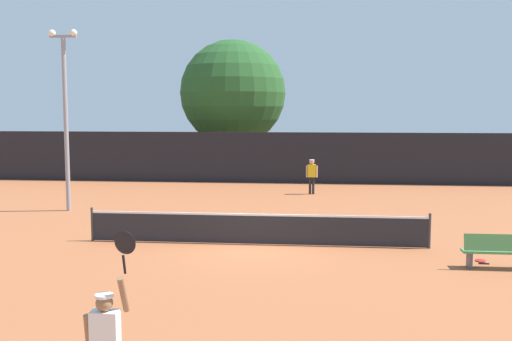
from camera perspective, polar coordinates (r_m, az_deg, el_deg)
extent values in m
plane|color=#9E5633|center=(18.31, 0.01, -7.19)|extent=(120.00, 120.00, 0.00)
cube|color=#232328|center=(18.21, 0.01, -5.74)|extent=(10.48, 0.03, 0.91)
cube|color=white|center=(18.12, 0.01, -4.33)|extent=(10.48, 0.04, 0.06)
cylinder|color=#333338|center=(19.42, -15.63, -5.04)|extent=(0.08, 0.08, 1.07)
cylinder|color=#333338|center=(18.44, 16.51, -5.65)|extent=(0.08, 0.08, 1.07)
cube|color=black|center=(33.12, 2.62, 1.25)|extent=(36.38, 0.12, 2.87)
cube|color=white|center=(8.54, -14.45, -15.03)|extent=(0.38, 0.22, 0.62)
sphere|color=#8C6647|center=(8.40, -14.52, -12.35)|extent=(0.24, 0.24, 0.24)
cylinder|color=white|center=(8.37, -14.54, -11.70)|extent=(0.25, 0.25, 0.04)
cylinder|color=#8C6647|center=(8.64, -15.99, -15.06)|extent=(0.09, 0.18, 0.59)
cylinder|color=#8C6647|center=(8.37, -12.76, -11.65)|extent=(0.09, 0.33, 0.56)
cylinder|color=black|center=(8.32, -12.69, -8.89)|extent=(0.04, 0.11, 0.28)
ellipsoid|color=black|center=(8.30, -12.61, -6.86)|extent=(0.30, 0.13, 0.36)
cube|color=yellow|center=(28.89, 5.44, -0.02)|extent=(0.38, 0.22, 0.62)
sphere|color=tan|center=(28.85, 5.45, 0.82)|extent=(0.24, 0.24, 0.24)
cylinder|color=white|center=(28.84, 5.45, 1.02)|extent=(0.25, 0.25, 0.04)
cylinder|color=black|center=(28.98, 5.27, -1.47)|extent=(0.12, 0.12, 0.84)
cylinder|color=black|center=(28.98, 5.59, -1.47)|extent=(0.12, 0.12, 0.84)
cylinder|color=tan|center=(28.90, 4.97, -0.08)|extent=(0.09, 0.18, 0.59)
cylinder|color=tan|center=(28.89, 5.92, -0.09)|extent=(0.09, 0.16, 0.59)
sphere|color=#CCE033|center=(18.83, 5.58, -6.74)|extent=(0.07, 0.07, 0.07)
cylinder|color=black|center=(17.19, 21.27, -8.42)|extent=(0.28, 0.04, 0.04)
ellipsoid|color=red|center=(17.49, 20.99, -8.17)|extent=(0.28, 0.36, 0.04)
cube|color=#478C4C|center=(16.79, 22.39, -7.30)|extent=(1.80, 0.40, 0.06)
cube|color=#478C4C|center=(16.56, 22.61, -6.49)|extent=(1.80, 0.12, 0.44)
cube|color=#4C4C51|center=(16.65, 20.03, -8.11)|extent=(0.08, 0.36, 0.45)
cylinder|color=gray|center=(25.13, -17.98, 4.19)|extent=(0.18, 0.18, 7.02)
cube|color=gray|center=(25.28, -18.25, 12.28)|extent=(1.10, 0.10, 0.10)
sphere|color=#F2EDCC|center=(25.48, -19.20, 12.50)|extent=(0.28, 0.28, 0.28)
sphere|color=#F2EDCC|center=(25.12, -17.29, 12.65)|extent=(0.28, 0.28, 0.28)
cylinder|color=brown|center=(37.99, -2.23, 1.72)|extent=(0.56, 0.56, 2.68)
sphere|color=#235123|center=(37.90, -2.26, 7.56)|extent=(6.74, 6.74, 6.74)
cube|color=black|center=(40.38, -8.15, 0.87)|extent=(2.43, 4.41, 0.90)
cube|color=#2D333D|center=(40.03, -8.27, 1.92)|extent=(1.97, 2.40, 0.64)
cylinder|color=black|center=(41.97, -8.81, 0.64)|extent=(0.22, 0.60, 0.60)
cylinder|color=black|center=(41.57, -6.54, 0.62)|extent=(0.22, 0.60, 0.60)
cylinder|color=black|center=(39.27, -9.83, 0.25)|extent=(0.22, 0.60, 0.60)
cylinder|color=black|center=(38.85, -7.42, 0.23)|extent=(0.22, 0.60, 0.60)
cube|color=black|center=(38.44, 6.46, 0.63)|extent=(2.50, 4.43, 0.90)
cube|color=#2D333D|center=(38.07, 6.48, 1.74)|extent=(2.01, 2.43, 0.64)
cylinder|color=black|center=(39.86, 5.21, 0.40)|extent=(0.22, 0.60, 0.60)
cylinder|color=black|center=(39.88, 7.65, 0.38)|extent=(0.22, 0.60, 0.60)
cylinder|color=black|center=(37.07, 5.17, -0.02)|extent=(0.22, 0.60, 0.60)
cylinder|color=black|center=(37.10, 7.79, -0.05)|extent=(0.22, 0.60, 0.60)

